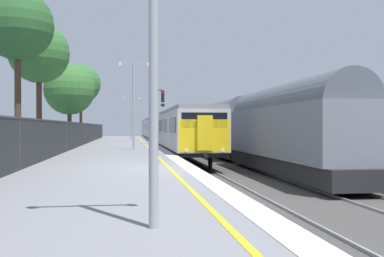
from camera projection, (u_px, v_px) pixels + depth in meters
name	position (u px, v px, depth m)	size (l,w,h in m)	color
ground	(251.00, 184.00, 16.27)	(17.40, 110.00, 1.21)	gray
commuter_train_at_platform	(161.00, 129.00, 52.82)	(2.83, 60.83, 3.81)	#B7B7BC
freight_train_adjacent_track	(207.00, 127.00, 44.96)	(2.60, 60.38, 4.57)	#232326
signal_gantry	(156.00, 110.00, 38.82)	(1.10, 0.24, 4.74)	#47474C
speed_limit_sign	(155.00, 123.00, 33.96)	(0.59, 0.08, 2.75)	#59595B
platform_lamp_near	(154.00, 11.00, 6.49)	(2.00, 0.20, 5.32)	#93999E
platform_lamp_mid	(134.00, 98.00, 28.83)	(2.00, 0.20, 5.72)	#93999E
platform_lamp_far	(131.00, 114.00, 51.17)	(2.00, 0.20, 4.97)	#93999E
platform_back_fence	(19.00, 143.00, 15.11)	(0.07, 99.00, 1.81)	#282B2D
background_tree_left	(18.00, 27.00, 21.75)	(3.47, 3.47, 8.20)	#473323
background_tree_centre	(71.00, 91.00, 41.80)	(4.72, 4.72, 7.33)	#473323
background_tree_right	(81.00, 85.00, 54.16)	(4.76, 4.76, 9.08)	#473323
background_tree_back	(38.00, 55.00, 28.29)	(3.82, 3.82, 8.07)	#473323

